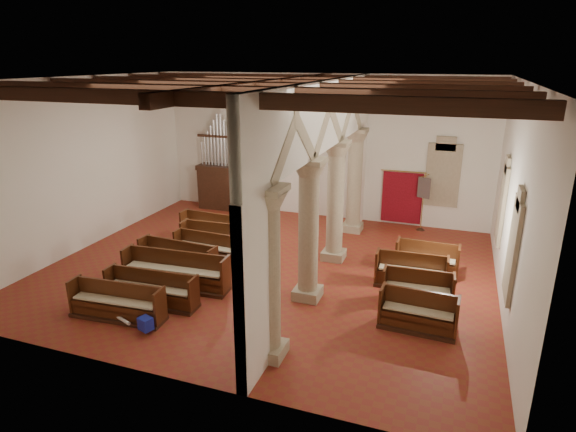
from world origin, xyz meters
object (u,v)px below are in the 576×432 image
Objects in this scene: lectern at (245,205)px; aisle_pew_0 at (418,317)px; processional_banner at (422,211)px; pipe_organ at (221,179)px; nave_pew_0 at (118,307)px.

aisle_pew_0 is (7.83, -6.71, -0.24)m from lectern.
lectern is 7.33m from processional_banner.
pipe_organ reaches higher than aisle_pew_0.
aisle_pew_0 is at bearing -61.52° from processional_banner.
aisle_pew_0 reaches higher than nave_pew_0.
processional_banner is (8.86, -0.01, -0.58)m from pipe_organ.
processional_banner is 0.88× the size of nave_pew_0.
lectern is at bearing 88.01° from nave_pew_0.
processional_banner is at bearing 97.12° from aisle_pew_0.
pipe_organ reaches higher than nave_pew_0.
nave_pew_0 is (0.31, -8.78, -0.26)m from lectern.
processional_banner reaches higher than aisle_pew_0.
pipe_organ reaches higher than lectern.
processional_banner is 12.00m from nave_pew_0.
lectern reaches higher than aisle_pew_0.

